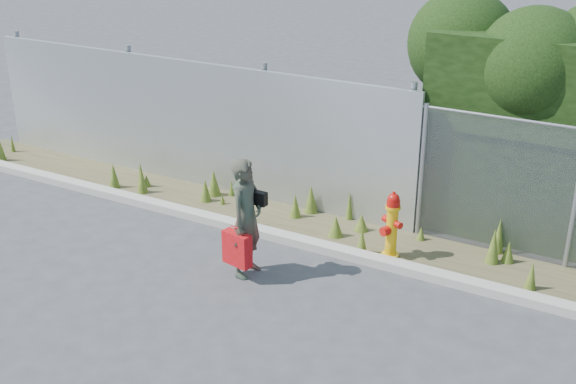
# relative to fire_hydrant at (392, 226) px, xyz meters

# --- Properties ---
(ground) EXTENTS (80.00, 80.00, 0.00)m
(ground) POSITION_rel_fire_hydrant_xyz_m (-0.97, -2.10, -0.49)
(ground) COLOR #3C3B3E
(ground) RESTS_ON ground
(curb) EXTENTS (16.00, 0.22, 0.12)m
(curb) POSITION_rel_fire_hydrant_xyz_m (-0.97, -0.30, -0.43)
(curb) COLOR #A39E93
(curb) RESTS_ON ground
(weed_strip) EXTENTS (16.00, 1.25, 0.53)m
(weed_strip) POSITION_rel_fire_hydrant_xyz_m (-0.73, 0.36, -0.35)
(weed_strip) COLOR #49422A
(weed_strip) RESTS_ON ground
(corrugated_fence) EXTENTS (8.50, 0.21, 2.30)m
(corrugated_fence) POSITION_rel_fire_hydrant_xyz_m (-4.22, 0.91, 0.61)
(corrugated_fence) COLOR #AFB3B7
(corrugated_fence) RESTS_ON ground
(fire_hydrant) EXTENTS (0.34, 0.30, 1.01)m
(fire_hydrant) POSITION_rel_fire_hydrant_xyz_m (0.00, 0.00, 0.00)
(fire_hydrant) COLOR #E6A90C
(fire_hydrant) RESTS_ON ground
(woman) EXTENTS (0.41, 0.61, 1.66)m
(woman) POSITION_rel_fire_hydrant_xyz_m (-1.52, -1.38, 0.34)
(woman) COLOR #0F6243
(woman) RESTS_ON ground
(red_tote_bag) EXTENTS (0.42, 0.15, 0.55)m
(red_tote_bag) POSITION_rel_fire_hydrant_xyz_m (-1.56, -1.56, -0.05)
(red_tote_bag) COLOR #A41109
(black_shoulder_bag) EXTENTS (0.25, 0.10, 0.18)m
(black_shoulder_bag) POSITION_rel_fire_hydrant_xyz_m (-1.43, -1.22, 0.58)
(black_shoulder_bag) COLOR black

